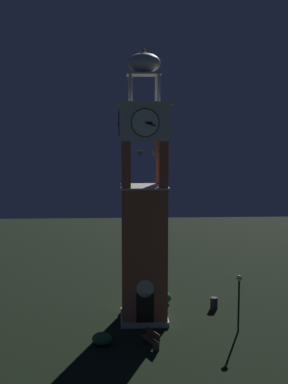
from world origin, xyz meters
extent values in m
plane|color=black|center=(0.00, 0.00, 0.00)|extent=(80.00, 80.00, 0.00)
cube|color=#AD5B42|center=(0.00, 0.00, 4.37)|extent=(2.86, 2.86, 8.75)
cube|color=beige|center=(0.00, 0.00, 0.17)|extent=(3.06, 3.06, 0.35)
cube|color=black|center=(0.00, -1.45, 1.15)|extent=(1.10, 0.04, 2.20)
cylinder|color=beige|center=(0.00, -1.45, 2.55)|extent=(1.10, 0.04, 1.10)
cube|color=#AD5B42|center=(-1.15, -1.15, 10.25)|extent=(0.56, 0.56, 3.00)
cube|color=#AD5B42|center=(1.15, -1.15, 10.25)|extent=(0.56, 0.56, 3.00)
cube|color=#AD5B42|center=(-1.15, 1.15, 10.25)|extent=(0.56, 0.56, 3.00)
cube|color=#AD5B42|center=(1.15, 1.15, 10.25)|extent=(0.56, 0.56, 3.00)
cube|color=beige|center=(0.00, 0.00, 8.81)|extent=(3.02, 3.02, 0.12)
cone|color=#4C4C51|center=(0.64, -0.02, 10.90)|extent=(0.57, 0.57, 0.47)
cone|color=#4C4C51|center=(-0.23, 0.60, 10.90)|extent=(0.36, 0.36, 0.39)
cone|color=#4C4C51|center=(-0.25, -0.59, 10.90)|extent=(0.38, 0.38, 0.36)
cube|color=beige|center=(0.00, 0.00, 12.86)|extent=(3.10, 3.10, 2.22)
cylinder|color=white|center=(0.00, -1.57, 12.86)|extent=(1.69, 0.05, 1.69)
torus|color=black|center=(0.00, -1.57, 12.86)|extent=(1.71, 0.06, 1.71)
cube|color=black|center=(0.21, -1.63, 12.85)|extent=(0.42, 0.03, 0.11)
cube|color=black|center=(0.32, -1.63, 12.76)|extent=(0.66, 0.03, 0.26)
cylinder|color=white|center=(0.00, 1.57, 12.86)|extent=(1.69, 0.05, 1.69)
torus|color=black|center=(0.00, 1.57, 12.86)|extent=(1.71, 0.06, 1.71)
cube|color=black|center=(0.21, 1.63, 12.85)|extent=(0.42, 0.03, 0.11)
cube|color=black|center=(0.32, 1.63, 12.76)|extent=(0.66, 0.03, 0.26)
cylinder|color=white|center=(-1.57, 0.00, 12.86)|extent=(0.05, 1.69, 1.69)
torus|color=black|center=(-1.57, 0.00, 12.86)|extent=(0.06, 1.71, 1.71)
cube|color=black|center=(-1.63, 0.21, 12.85)|extent=(0.03, 0.42, 0.11)
cube|color=black|center=(-1.63, 0.32, 12.76)|extent=(0.03, 0.66, 0.26)
cylinder|color=white|center=(1.57, 0.00, 12.86)|extent=(0.05, 1.69, 1.69)
torus|color=black|center=(1.57, 0.00, 12.86)|extent=(0.06, 1.71, 1.71)
cube|color=black|center=(1.63, 0.21, 12.85)|extent=(0.03, 0.42, 0.11)
cube|color=black|center=(1.63, 0.32, 12.76)|extent=(0.03, 0.66, 0.26)
cube|color=beige|center=(0.00, 0.00, 14.04)|extent=(3.46, 3.46, 0.16)
cylinder|color=beige|center=(-0.85, -0.85, 14.95)|extent=(0.22, 0.22, 1.66)
cylinder|color=beige|center=(0.85, -0.85, 14.95)|extent=(0.22, 0.22, 1.66)
cylinder|color=beige|center=(-0.85, 0.85, 14.95)|extent=(0.22, 0.22, 1.66)
cylinder|color=beige|center=(0.85, 0.85, 14.95)|extent=(0.22, 0.22, 1.66)
cube|color=beige|center=(0.00, 0.00, 15.84)|extent=(2.15, 2.15, 0.12)
ellipsoid|color=beige|center=(0.00, 0.00, 16.53)|extent=(2.07, 2.07, 1.25)
sphere|color=#B79338|center=(0.00, 0.00, 17.27)|extent=(0.24, 0.24, 0.24)
cube|color=brown|center=(0.13, -4.44, 0.45)|extent=(1.07, 1.64, 0.06)
cube|color=brown|center=(0.31, -4.36, 0.73)|extent=(0.71, 1.48, 0.44)
cube|color=#2D2D33|center=(0.43, -5.09, 0.21)|extent=(0.39, 0.24, 0.42)
cube|color=#2D2D33|center=(-0.17, -3.78, 0.21)|extent=(0.39, 0.24, 0.42)
cylinder|color=black|center=(5.72, -2.35, 1.61)|extent=(0.12, 0.12, 3.23)
sphere|color=#F9EFCC|center=(5.72, -2.35, 3.41)|extent=(0.36, 0.36, 0.36)
cylinder|color=#2D2D33|center=(4.97, 2.02, 0.40)|extent=(0.52, 0.52, 0.80)
ellipsoid|color=#336638|center=(1.54, 3.36, 0.43)|extent=(1.17, 1.17, 0.86)
ellipsoid|color=#336638|center=(-2.64, -3.99, 0.36)|extent=(1.16, 1.16, 0.72)
camera|label=1|loc=(-1.68, -35.13, 12.78)|focal=52.06mm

